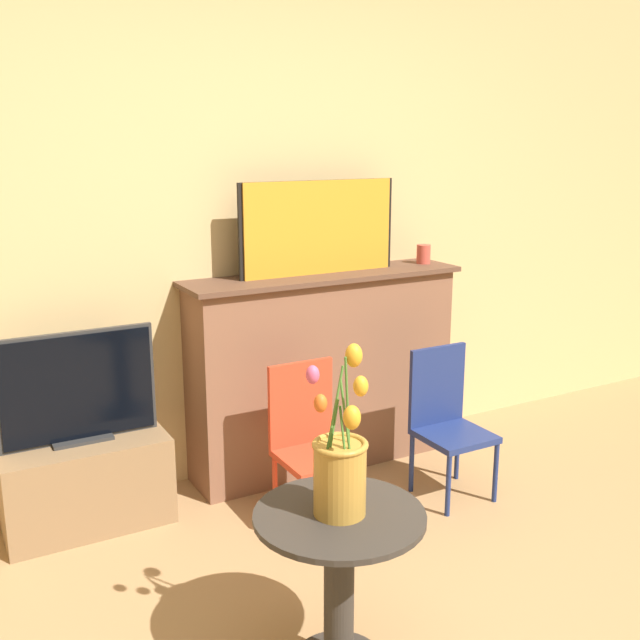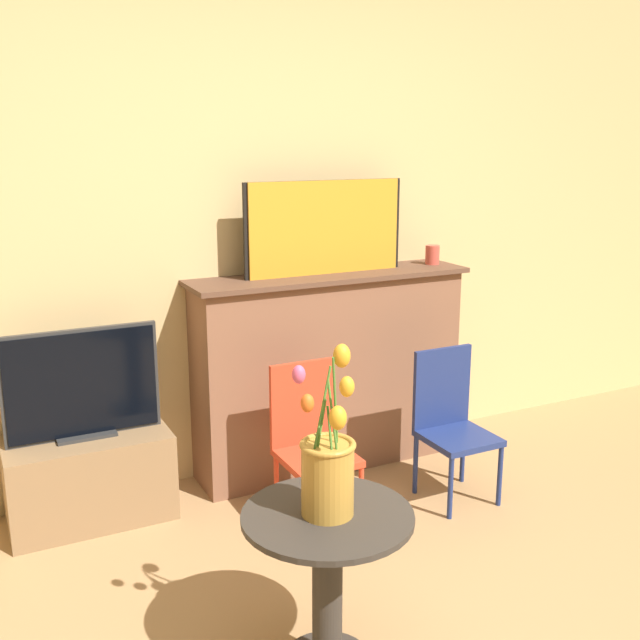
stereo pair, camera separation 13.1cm
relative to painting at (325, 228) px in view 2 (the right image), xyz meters
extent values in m
cube|color=tan|center=(-0.32, 0.19, 0.08)|extent=(8.00, 0.06, 2.70)
cube|color=brown|center=(0.02, -0.01, -0.75)|extent=(1.42, 0.32, 1.04)
cube|color=brown|center=(0.02, -0.02, -0.25)|extent=(1.48, 0.36, 0.02)
cube|color=black|center=(0.00, 0.01, 0.00)|extent=(0.87, 0.02, 0.47)
cube|color=orange|center=(0.00, -0.01, 0.00)|extent=(0.83, 0.02, 0.47)
cylinder|color=#CC4C3D|center=(0.65, -0.01, -0.18)|extent=(0.08, 0.08, 0.10)
cube|color=olive|center=(-1.23, -0.06, -1.07)|extent=(0.72, 0.38, 0.40)
cube|color=#2D2D2D|center=(-1.23, -0.06, -0.86)|extent=(0.26, 0.12, 0.02)
cube|color=#2D2D2D|center=(-1.23, -0.05, -0.62)|extent=(0.68, 0.02, 0.50)
cube|color=black|center=(-1.23, -0.06, -0.62)|extent=(0.65, 0.02, 0.47)
cylinder|color=red|center=(-0.46, -0.70, -1.12)|extent=(0.02, 0.02, 0.30)
cylinder|color=red|center=(-0.17, -0.70, -1.12)|extent=(0.02, 0.02, 0.30)
cylinder|color=red|center=(-0.46, -0.41, -1.12)|extent=(0.02, 0.02, 0.30)
cylinder|color=red|center=(-0.17, -0.41, -1.12)|extent=(0.02, 0.02, 0.30)
cube|color=red|center=(-0.32, -0.55, -0.96)|extent=(0.32, 0.32, 0.03)
cube|color=red|center=(-0.32, -0.40, -0.74)|extent=(0.32, 0.02, 0.39)
cylinder|color=navy|center=(0.24, -0.80, -1.12)|extent=(0.02, 0.02, 0.30)
cylinder|color=navy|center=(0.53, -0.80, -1.12)|extent=(0.02, 0.02, 0.30)
cylinder|color=navy|center=(0.24, -0.51, -1.12)|extent=(0.02, 0.02, 0.30)
cylinder|color=navy|center=(0.53, -0.51, -1.12)|extent=(0.02, 0.02, 0.30)
cube|color=navy|center=(0.38, -0.65, -0.96)|extent=(0.32, 0.32, 0.03)
cube|color=navy|center=(0.38, -0.51, -0.74)|extent=(0.32, 0.02, 0.39)
cylinder|color=#332D28|center=(-0.72, -1.42, -1.00)|extent=(0.10, 0.10, 0.54)
cylinder|color=#332D28|center=(-0.72, -1.42, -0.73)|extent=(0.55, 0.55, 0.02)
cylinder|color=#B78433|center=(-0.72, -1.42, -0.60)|extent=(0.17, 0.17, 0.23)
torus|color=#B78433|center=(-0.72, -1.42, -0.48)|extent=(0.18, 0.18, 0.02)
cylinder|color=#477A2D|center=(-0.72, -1.45, -0.46)|extent=(0.02, 0.07, 0.21)
ellipsoid|color=orange|center=(-0.73, -1.51, -0.36)|extent=(0.05, 0.05, 0.07)
cylinder|color=#477A2D|center=(-0.75, -1.43, -0.45)|extent=(0.05, 0.01, 0.23)
ellipsoid|color=orange|center=(-0.79, -1.43, -0.33)|extent=(0.04, 0.04, 0.06)
cylinder|color=#477A2D|center=(-0.71, -1.45, -0.41)|extent=(0.02, 0.07, 0.30)
ellipsoid|color=orange|center=(-0.70, -1.51, -0.27)|extent=(0.05, 0.05, 0.06)
cylinder|color=#477A2D|center=(-0.75, -1.43, -0.39)|extent=(0.08, 0.02, 0.33)
ellipsoid|color=#E0517A|center=(-0.82, -1.44, -0.23)|extent=(0.04, 0.04, 0.06)
cylinder|color=#477A2D|center=(-0.69, -1.42, -0.38)|extent=(0.03, 0.01, 0.36)
ellipsoid|color=orange|center=(-0.67, -1.42, -0.20)|extent=(0.05, 0.05, 0.07)
camera|label=1|loc=(-1.82, -3.27, 0.44)|focal=42.00mm
camera|label=2|loc=(-1.70, -3.33, 0.44)|focal=42.00mm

